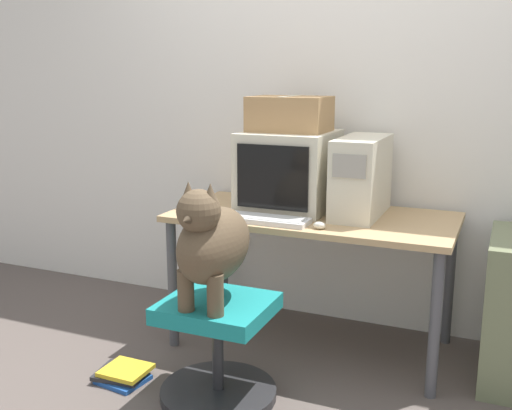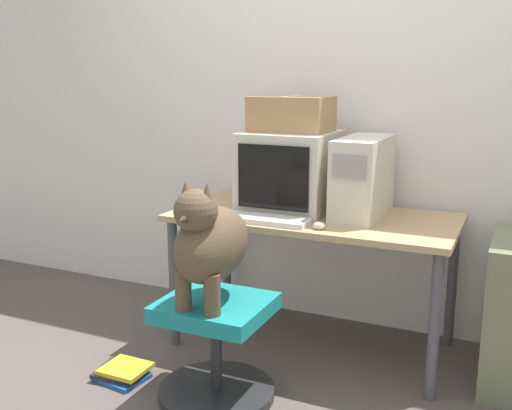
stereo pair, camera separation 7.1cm
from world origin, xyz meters
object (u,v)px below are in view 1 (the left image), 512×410
crt_monitor (289,170)px  office_chair (218,347)px  cardboard_box (290,114)px  book_stack_floor (123,374)px  dog (212,242)px  keyboard (263,219)px  pc_tower (361,176)px

crt_monitor → office_chair: size_ratio=0.93×
cardboard_box → book_stack_floor: 1.50m
dog → book_stack_floor: dog is taller
keyboard → cardboard_box: size_ratio=1.13×
crt_monitor → pc_tower: (0.38, -0.00, -0.01)m
crt_monitor → cardboard_box: cardboard_box is taller
pc_tower → book_stack_floor: bearing=-138.5°
pc_tower → office_chair: 1.09m
crt_monitor → cardboard_box: size_ratio=1.22×
pc_tower → dog: (-0.43, -0.79, -0.17)m
book_stack_floor → office_chair: bearing=5.6°
pc_tower → cardboard_box: (-0.38, 0.01, 0.30)m
crt_monitor → pc_tower: bearing=-0.3°
cardboard_box → dog: bearing=-93.2°
pc_tower → book_stack_floor: size_ratio=1.96×
dog → book_stack_floor: bearing=-179.5°
pc_tower → keyboard: bearing=-140.2°
office_chair → keyboard: bearing=85.0°
crt_monitor → dog: (-0.04, -0.79, -0.18)m
pc_tower → book_stack_floor: 1.48m
pc_tower → dog: 0.92m
crt_monitor → pc_tower: size_ratio=0.96×
crt_monitor → office_chair: crt_monitor is taller
pc_tower → dog: bearing=-118.4°
office_chair → book_stack_floor: bearing=-174.4°
dog → book_stack_floor: 0.84m
crt_monitor → cardboard_box: 0.29m
crt_monitor → pc_tower: 0.38m
keyboard → book_stack_floor: bearing=-137.3°
book_stack_floor → keyboard: bearing=42.7°
crt_monitor → dog: bearing=-93.2°
dog → keyboard: bearing=85.4°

